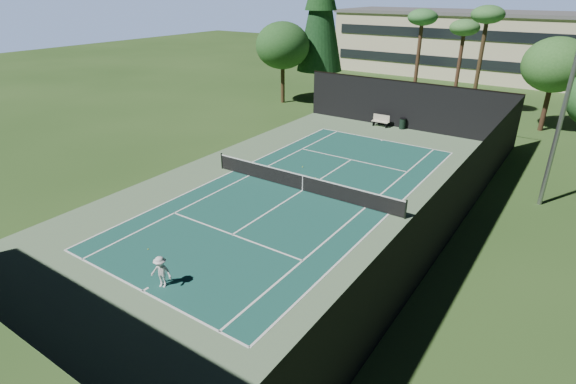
% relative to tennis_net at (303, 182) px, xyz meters
% --- Properties ---
extents(ground, '(160.00, 160.00, 0.00)m').
position_rel_tennis_net_xyz_m(ground, '(0.00, 0.00, -0.56)').
color(ground, '#29491B').
rests_on(ground, ground).
extents(apron_slab, '(18.00, 32.00, 0.01)m').
position_rel_tennis_net_xyz_m(apron_slab, '(0.00, 0.00, -0.55)').
color(apron_slab, '#5C7C56').
rests_on(apron_slab, ground).
extents(court_surface, '(10.97, 23.77, 0.01)m').
position_rel_tennis_net_xyz_m(court_surface, '(0.00, 0.00, -0.55)').
color(court_surface, '#184E44').
rests_on(court_surface, ground).
extents(court_lines, '(11.07, 23.87, 0.01)m').
position_rel_tennis_net_xyz_m(court_lines, '(0.00, 0.00, -0.54)').
color(court_lines, white).
rests_on(court_lines, ground).
extents(tennis_net, '(12.90, 0.10, 1.10)m').
position_rel_tennis_net_xyz_m(tennis_net, '(0.00, 0.00, 0.00)').
color(tennis_net, black).
rests_on(tennis_net, ground).
extents(fence, '(18.04, 32.05, 4.03)m').
position_rel_tennis_net_xyz_m(fence, '(0.00, 0.06, 1.45)').
color(fence, black).
rests_on(fence, ground).
extents(player, '(1.03, 0.79, 1.40)m').
position_rel_tennis_net_xyz_m(player, '(0.41, -11.18, 0.14)').
color(player, silver).
rests_on(player, ground).
extents(tennis_ball_a, '(0.06, 0.06, 0.06)m').
position_rel_tennis_net_xyz_m(tennis_ball_a, '(-2.33, -9.65, -0.53)').
color(tennis_ball_a, '#B8D530').
rests_on(tennis_ball_a, ground).
extents(tennis_ball_b, '(0.06, 0.06, 0.06)m').
position_rel_tennis_net_xyz_m(tennis_ball_b, '(-2.94, 0.73, -0.53)').
color(tennis_ball_b, '#D3EB35').
rests_on(tennis_ball_b, ground).
extents(tennis_ball_c, '(0.08, 0.08, 0.08)m').
position_rel_tennis_net_xyz_m(tennis_ball_c, '(-0.30, 2.02, -0.52)').
color(tennis_ball_c, '#E4EE36').
rests_on(tennis_ball_c, ground).
extents(tennis_ball_d, '(0.08, 0.08, 0.08)m').
position_rel_tennis_net_xyz_m(tennis_ball_d, '(-2.04, 3.22, -0.52)').
color(tennis_ball_d, '#BBDD32').
rests_on(tennis_ball_d, ground).
extents(park_bench, '(1.50, 0.45, 1.02)m').
position_rel_tennis_net_xyz_m(park_bench, '(-1.74, 15.39, -0.01)').
color(park_bench, beige).
rests_on(park_bench, ground).
extents(trash_bin, '(0.56, 0.56, 0.95)m').
position_rel_tennis_net_xyz_m(trash_bin, '(0.11, 15.74, -0.08)').
color(trash_bin, black).
rests_on(trash_bin, ground).
extents(pine_tree, '(4.80, 4.80, 15.00)m').
position_rel_tennis_net_xyz_m(pine_tree, '(-12.00, 22.00, 9.00)').
color(pine_tree, '#4E3721').
rests_on(pine_tree, ground).
extents(palm_a, '(2.80, 2.80, 9.32)m').
position_rel_tennis_net_xyz_m(palm_a, '(-2.00, 24.00, 7.63)').
color(palm_a, '#4C3220').
rests_on(palm_a, ground).
extents(palm_b, '(2.80, 2.80, 8.42)m').
position_rel_tennis_net_xyz_m(palm_b, '(1.50, 26.00, 6.80)').
color(palm_b, '#4E3121').
rests_on(palm_b, ground).
extents(palm_c, '(2.80, 2.80, 9.77)m').
position_rel_tennis_net_xyz_m(palm_c, '(4.00, 23.00, 8.05)').
color(palm_c, '#45331D').
rests_on(palm_c, ground).
extents(decid_tree_a, '(5.12, 5.12, 7.62)m').
position_rel_tennis_net_xyz_m(decid_tree_a, '(10.00, 22.00, 4.86)').
color(decid_tree_a, '#412A1B').
rests_on(decid_tree_a, ground).
extents(decid_tree_c, '(5.44, 5.44, 8.09)m').
position_rel_tennis_net_xyz_m(decid_tree_c, '(-14.00, 18.00, 5.21)').
color(decid_tree_c, '#49361F').
rests_on(decid_tree_c, ground).
extents(campus_building, '(40.50, 12.50, 8.30)m').
position_rel_tennis_net_xyz_m(campus_building, '(0.00, 45.98, 3.65)').
color(campus_building, beige).
rests_on(campus_building, ground).
extents(light_pole, '(0.90, 0.25, 12.22)m').
position_rel_tennis_net_xyz_m(light_pole, '(12.00, 6.00, 5.90)').
color(light_pole, gray).
rests_on(light_pole, ground).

